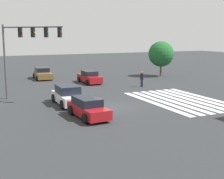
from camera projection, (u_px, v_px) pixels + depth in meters
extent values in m
plane|color=#2B2D30|center=(112.00, 108.00, 25.80)|extent=(141.12, 141.12, 0.00)
cube|color=silver|center=(204.00, 97.00, 29.90)|extent=(10.60, 0.60, 0.01)
cube|color=silver|center=(197.00, 98.00, 29.50)|extent=(10.60, 0.60, 0.01)
cube|color=silver|center=(189.00, 99.00, 29.10)|extent=(10.60, 0.60, 0.01)
cube|color=silver|center=(180.00, 100.00, 28.71)|extent=(10.60, 0.60, 0.01)
cube|color=silver|center=(172.00, 101.00, 28.31)|extent=(10.60, 0.60, 0.01)
cube|color=silver|center=(163.00, 102.00, 27.91)|extent=(10.60, 0.60, 0.01)
cube|color=silver|center=(154.00, 103.00, 27.51)|extent=(10.60, 0.60, 0.01)
cylinder|color=#47474C|center=(5.00, 62.00, 28.72)|extent=(0.18, 0.18, 6.85)
cylinder|color=#47474C|center=(32.00, 27.00, 27.15)|extent=(4.41, 4.41, 0.12)
cube|color=black|center=(20.00, 33.00, 27.64)|extent=(0.40, 0.40, 0.84)
sphere|color=red|center=(22.00, 33.00, 27.59)|extent=(0.16, 0.16, 0.16)
cube|color=black|center=(33.00, 33.00, 27.20)|extent=(0.40, 0.40, 0.84)
sphere|color=gold|center=(34.00, 33.00, 27.14)|extent=(0.16, 0.16, 0.16)
cube|color=black|center=(46.00, 32.00, 26.75)|extent=(0.40, 0.40, 0.84)
sphere|color=green|center=(48.00, 32.00, 26.70)|extent=(0.16, 0.16, 0.16)
cube|color=black|center=(60.00, 32.00, 26.31)|extent=(0.40, 0.40, 0.84)
sphere|color=red|center=(61.00, 32.00, 26.26)|extent=(0.16, 0.16, 0.16)
cube|color=silver|center=(68.00, 98.00, 26.88)|extent=(4.64, 1.92, 0.73)
cube|color=black|center=(68.00, 89.00, 26.89)|extent=(2.47, 1.71, 0.70)
cylinder|color=black|center=(84.00, 103.00, 26.02)|extent=(0.72, 0.23, 0.72)
cylinder|color=black|center=(62.00, 105.00, 25.25)|extent=(0.72, 0.23, 0.72)
cylinder|color=black|center=(74.00, 96.00, 28.59)|extent=(0.72, 0.23, 0.72)
cylinder|color=black|center=(53.00, 98.00, 27.81)|extent=(0.72, 0.23, 0.72)
cube|color=maroon|center=(89.00, 78.00, 38.82)|extent=(4.60, 1.73, 0.79)
cube|color=black|center=(90.00, 73.00, 38.63)|extent=(2.14, 1.53, 0.56)
cylinder|color=black|center=(79.00, 79.00, 39.75)|extent=(0.66, 0.23, 0.66)
cylinder|color=black|center=(91.00, 79.00, 40.48)|extent=(0.66, 0.23, 0.66)
cylinder|color=black|center=(87.00, 82.00, 37.23)|extent=(0.66, 0.23, 0.66)
cylinder|color=black|center=(100.00, 81.00, 37.97)|extent=(0.66, 0.23, 0.66)
cube|color=maroon|center=(88.00, 110.00, 22.57)|extent=(4.40, 1.92, 0.70)
cube|color=black|center=(87.00, 101.00, 22.66)|extent=(2.59, 1.64, 0.56)
cylinder|color=black|center=(107.00, 115.00, 21.86)|extent=(0.72, 0.26, 0.71)
cylinder|color=black|center=(85.00, 119.00, 21.06)|extent=(0.72, 0.26, 0.71)
cylinder|color=black|center=(91.00, 108.00, 24.16)|extent=(0.72, 0.26, 0.71)
cylinder|color=black|center=(71.00, 110.00, 23.36)|extent=(0.72, 0.26, 0.71)
cube|color=brown|center=(43.00, 75.00, 42.45)|extent=(4.91, 2.21, 0.77)
cube|color=black|center=(42.00, 70.00, 42.70)|extent=(2.40, 1.86, 0.59)
cylinder|color=black|center=(52.00, 78.00, 41.48)|extent=(0.63, 0.26, 0.61)
cylinder|color=black|center=(37.00, 78.00, 40.77)|extent=(0.63, 0.26, 0.61)
cylinder|color=black|center=(48.00, 75.00, 44.21)|extent=(0.63, 0.26, 0.61)
cylinder|color=black|center=(34.00, 76.00, 43.50)|extent=(0.63, 0.26, 0.61)
cylinder|color=#232842|center=(142.00, 83.00, 35.99)|extent=(0.14, 0.14, 0.86)
cylinder|color=#232842|center=(141.00, 83.00, 36.04)|extent=(0.14, 0.14, 0.86)
cube|color=black|center=(142.00, 77.00, 35.89)|extent=(0.41, 0.41, 0.68)
sphere|color=#8C6647|center=(142.00, 73.00, 35.81)|extent=(0.23, 0.23, 0.23)
cylinder|color=brown|center=(161.00, 70.00, 45.16)|extent=(0.26, 0.26, 1.67)
sphere|color=#1E5B28|center=(161.00, 54.00, 44.75)|extent=(3.66, 3.66, 3.66)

